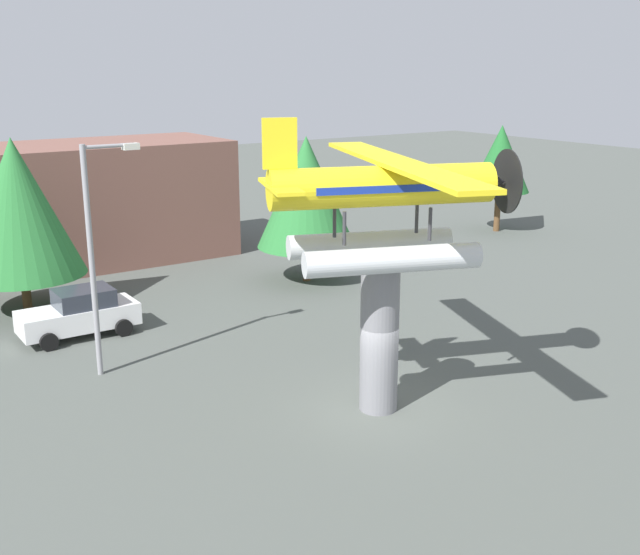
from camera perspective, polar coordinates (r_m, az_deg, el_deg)
name	(u,v)px	position (r m, az deg, el deg)	size (l,w,h in m)	color
ground_plane	(378,408)	(22.84, 4.29, -9.59)	(140.00, 140.00, 0.00)	#4C514C
display_pedestal	(379,338)	(22.01, 4.40, -4.45)	(1.10, 1.10, 4.35)	slate
floatplane_monument	(387,204)	(21.06, 4.96, 5.46)	(7.19, 10.14, 4.00)	silver
car_mid_white	(80,313)	(29.58, -17.30, -2.51)	(4.20, 2.02, 1.76)	white
streetlight_primary	(97,243)	(24.91, -16.14, 2.44)	(1.84, 0.28, 7.35)	gray
storefront_building	(83,203)	(40.40, -17.10, 5.25)	(14.29, 6.29, 5.92)	brown
tree_east	(17,208)	(32.48, -21.43, 4.82)	(4.90, 4.90, 6.98)	brown
tree_center_back	(306,192)	(34.85, -1.02, 6.32)	(4.49, 4.49, 6.61)	brown
tree_far_east	(501,159)	(46.90, 13.18, 8.52)	(3.48, 3.48, 6.26)	brown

